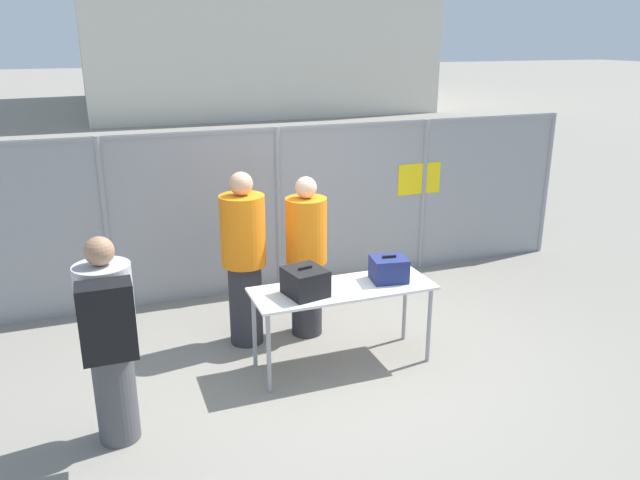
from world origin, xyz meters
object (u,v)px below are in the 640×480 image
(suitcase_black, at_px, (305,282))
(utility_trailer, at_px, (269,203))
(security_worker_near, at_px, (306,255))
(security_worker_far, at_px, (244,257))
(inspection_table, at_px, (343,295))
(suitcase_navy, at_px, (389,269))
(traveler_hooded, at_px, (109,336))

(suitcase_black, relative_size, utility_trailer, 0.13)
(security_worker_near, xyz_separation_m, security_worker_far, (-0.64, 0.03, 0.05))
(suitcase_black, xyz_separation_m, security_worker_near, (0.28, 0.77, -0.04))
(suitcase_black, distance_m, utility_trailer, 4.62)
(utility_trailer, bearing_deg, inspection_table, -97.18)
(inspection_table, relative_size, suitcase_navy, 4.65)
(inspection_table, distance_m, suitcase_black, 0.43)
(suitcase_black, xyz_separation_m, traveler_hooded, (-1.67, -0.49, -0.00))
(suitcase_black, bearing_deg, inspection_table, 5.74)
(suitcase_black, height_order, suitcase_navy, suitcase_black)
(security_worker_far, bearing_deg, security_worker_near, 159.69)
(traveler_hooded, bearing_deg, security_worker_far, 53.32)
(suitcase_black, bearing_deg, utility_trailer, 78.23)
(inspection_table, height_order, utility_trailer, inspection_table)
(security_worker_near, bearing_deg, suitcase_navy, 144.09)
(inspection_table, relative_size, utility_trailer, 0.51)
(inspection_table, xyz_separation_m, suitcase_navy, (0.47, 0.01, 0.19))
(security_worker_near, bearing_deg, utility_trailer, -84.16)
(traveler_hooded, distance_m, security_worker_near, 2.32)
(suitcase_black, height_order, utility_trailer, suitcase_black)
(suitcase_black, bearing_deg, traveler_hooded, -163.74)
(inspection_table, height_order, suitcase_black, suitcase_black)
(traveler_hooded, distance_m, utility_trailer, 5.64)
(suitcase_navy, bearing_deg, security_worker_near, 128.21)
(security_worker_near, distance_m, security_worker_far, 0.64)
(traveler_hooded, xyz_separation_m, security_worker_far, (1.31, 1.28, 0.01))
(security_worker_near, bearing_deg, traveler_hooded, 48.63)
(suitcase_navy, xyz_separation_m, security_worker_far, (-1.20, 0.75, 0.01))
(security_worker_near, relative_size, utility_trailer, 0.51)
(security_worker_near, bearing_deg, inspection_table, 113.58)
(traveler_hooded, relative_size, security_worker_far, 0.93)
(suitcase_black, bearing_deg, security_worker_near, 70.11)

